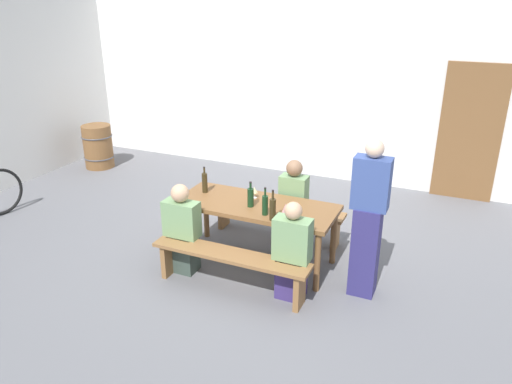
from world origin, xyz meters
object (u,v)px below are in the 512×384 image
seated_guest_far_0 (293,206)px  wooden_door (470,133)px  wine_bottle_3 (273,209)px  bench_far (277,213)px  wine_bottle_1 (205,182)px  tasting_table (256,211)px  wine_glass_0 (286,208)px  standing_host (368,223)px  seated_guest_near_1 (292,254)px  wine_barrel (98,146)px  seated_guest_near_0 (182,231)px  wine_bottle_0 (251,197)px  wine_bottle_2 (265,205)px  bench_near (230,261)px  wine_glass_1 (254,190)px

seated_guest_far_0 → wooden_door: bearing=143.9°
wooden_door → wine_bottle_3: (-1.82, -3.45, -0.17)m
bench_far → wine_bottle_1: wine_bottle_1 is taller
tasting_table → bench_far: bearing=90.0°
wine_glass_0 → standing_host: standing_host is taller
wine_bottle_1 → seated_guest_near_1: bearing=-24.3°
wine_barrel → seated_guest_near_0: bearing=-36.8°
wine_bottle_3 → wine_barrel: 5.01m
tasting_table → wine_bottle_0: 0.22m
wooden_door → seated_guest_far_0: size_ratio=1.81×
tasting_table → wine_bottle_2: 0.37m
wine_bottle_1 → seated_guest_near_1: 1.54m
bench_near → wine_bottle_3: (0.34, 0.37, 0.53)m
seated_guest_near_0 → bench_far: bearing=-29.1°
wooden_door → seated_guest_far_0: bearing=-126.1°
seated_guest_near_1 → wine_barrel: seated_guest_near_1 is taller
wine_bottle_2 → bench_far: bearing=102.9°
wooden_door → wine_bottle_2: wooden_door is taller
bench_near → wine_bottle_2: (0.21, 0.46, 0.52)m
wooden_door → wine_glass_0: size_ratio=11.74×
wine_bottle_3 → seated_guest_near_0: bearing=-168.1°
bench_far → seated_guest_near_0: 1.41m
standing_host → wine_barrel: (-5.40, 2.15, -0.44)m
wine_bottle_1 → standing_host: size_ratio=0.19×
bench_near → wine_glass_0: wine_glass_0 is taller
wine_bottle_3 → seated_guest_near_1: wine_bottle_3 is taller
wine_bottle_1 → standing_host: (2.04, -0.23, -0.04)m
wooden_door → wine_bottle_2: size_ratio=6.51×
wine_bottle_0 → seated_guest_far_0: bearing=64.4°
wooden_door → seated_guest_near_1: bearing=-112.5°
seated_guest_far_0 → seated_guest_near_1: bearing=19.2°
wooden_door → bench_near: (-2.16, -3.81, -0.70)m
wine_bottle_2 → wine_barrel: 4.85m
seated_guest_near_1 → seated_guest_near_0: bearing=90.0°
bench_near → bench_far: same height
wine_bottle_0 → wine_barrel: 4.58m
bench_far → wine_glass_1: 0.73m
seated_guest_near_1 → standing_host: bearing=-60.5°
wine_glass_1 → seated_guest_near_0: seated_guest_near_0 is taller
wine_bottle_0 → wine_bottle_2: size_ratio=0.94×
wine_bottle_0 → seated_guest_far_0: (0.30, 0.63, -0.31)m
seated_guest_near_0 → seated_guest_far_0: bearing=-41.6°
wooden_door → wine_bottle_0: bearing=-124.3°
wine_bottle_3 → bench_far: bearing=108.5°
wooden_door → wine_bottle_0: (-2.19, -3.21, -0.18)m
wine_bottle_3 → seated_guest_far_0: bearing=94.3°
wine_bottle_2 → wine_bottle_3: size_ratio=0.93×
wine_bottle_1 → bench_near: bearing=-46.8°
wine_bottle_1 → wine_bottle_3: 1.13m
seated_guest_near_1 → wine_glass_1: bearing=46.7°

